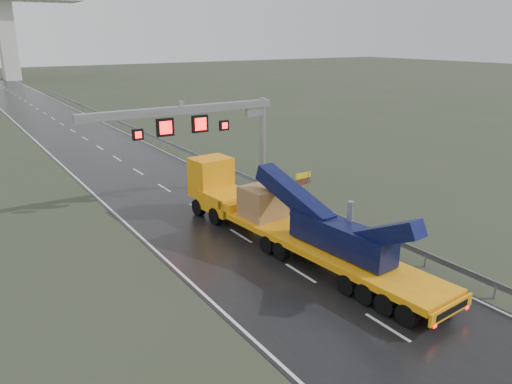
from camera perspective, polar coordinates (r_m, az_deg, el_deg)
ground at (r=23.75m, az=11.15°, el=-12.78°), size 400.00×400.00×0.00m
road at (r=57.62m, az=-17.43°, el=4.84°), size 11.00×200.00×0.02m
guardrail at (r=50.31m, az=-7.62°, el=4.55°), size 0.20×140.00×1.40m
sign_gantry at (r=37.05m, az=-5.47°, el=7.74°), size 14.90×1.20×7.42m
heavy_haul_truck at (r=29.35m, az=2.29°, el=-2.53°), size 4.40×19.89×4.63m
exit_sign_pair at (r=36.52m, az=5.41°, el=1.21°), size 1.38×0.14×2.36m
striped_barrier at (r=39.90m, az=0.62°, el=0.97°), size 0.65×0.49×0.98m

